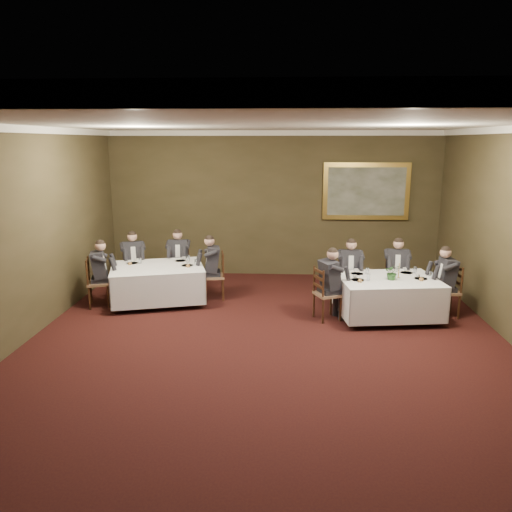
# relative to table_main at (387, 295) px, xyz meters

# --- Properties ---
(ground) EXTENTS (10.00, 10.00, 0.00)m
(ground) POSITION_rel_table_main_xyz_m (-2.21, -1.95, -0.45)
(ground) COLOR black
(ground) RESTS_ON ground
(ceiling) EXTENTS (8.00, 10.00, 0.10)m
(ceiling) POSITION_rel_table_main_xyz_m (-2.21, -1.95, 3.05)
(ceiling) COLOR silver
(ceiling) RESTS_ON back_wall
(back_wall) EXTENTS (8.00, 0.10, 3.50)m
(back_wall) POSITION_rel_table_main_xyz_m (-2.21, 3.05, 1.30)
(back_wall) COLOR #37311B
(back_wall) RESTS_ON ground
(front_wall) EXTENTS (8.00, 0.10, 3.50)m
(front_wall) POSITION_rel_table_main_xyz_m (-2.21, -6.95, 1.30)
(front_wall) COLOR #37311B
(front_wall) RESTS_ON ground
(left_wall) EXTENTS (0.10, 10.00, 3.50)m
(left_wall) POSITION_rel_table_main_xyz_m (-6.21, -1.95, 1.30)
(left_wall) COLOR #37311B
(left_wall) RESTS_ON ground
(crown_molding) EXTENTS (8.00, 10.00, 0.12)m
(crown_molding) POSITION_rel_table_main_xyz_m (-2.21, -1.95, 2.99)
(crown_molding) COLOR white
(crown_molding) RESTS_ON back_wall
(table_main) EXTENTS (1.98, 1.61, 0.67)m
(table_main) POSITION_rel_table_main_xyz_m (0.00, 0.00, 0.00)
(table_main) COLOR #311E0D
(table_main) RESTS_ON ground
(table_second) EXTENTS (2.16, 1.85, 0.67)m
(table_second) POSITION_rel_table_main_xyz_m (-4.53, 0.68, 0.00)
(table_second) COLOR #311E0D
(table_second) RESTS_ON ground
(chair_main_backleft) EXTENTS (0.45, 0.43, 1.00)m
(chair_main_backleft) POSITION_rel_table_main_xyz_m (-0.60, 0.86, -0.17)
(chair_main_backleft) COLOR brown
(chair_main_backleft) RESTS_ON ground
(diner_main_backleft) EXTENTS (0.43, 0.49, 1.35)m
(diner_main_backleft) POSITION_rel_table_main_xyz_m (-0.60, 0.85, 0.06)
(diner_main_backleft) COLOR black
(diner_main_backleft) RESTS_ON chair_main_backleft
(chair_main_backright) EXTENTS (0.48, 0.46, 1.00)m
(chair_main_backright) POSITION_rel_table_main_xyz_m (0.37, 0.99, -0.17)
(chair_main_backright) COLOR brown
(chair_main_backright) RESTS_ON ground
(diner_main_backright) EXTENTS (0.45, 0.52, 1.35)m
(diner_main_backright) POSITION_rel_table_main_xyz_m (0.37, 0.98, 0.06)
(diner_main_backright) COLOR black
(diner_main_backright) RESTS_ON chair_main_backright
(chair_main_endleft) EXTENTS (0.56, 0.57, 1.00)m
(chair_main_endleft) POSITION_rel_table_main_xyz_m (-1.14, -0.15, -0.17)
(chair_main_endleft) COLOR brown
(chair_main_endleft) RESTS_ON ground
(diner_main_endleft) EXTENTS (0.60, 0.55, 1.35)m
(diner_main_endleft) POSITION_rel_table_main_xyz_m (-1.13, -0.15, 0.06)
(diner_main_endleft) COLOR black
(diner_main_endleft) RESTS_ON chair_main_endleft
(chair_main_endright) EXTENTS (0.45, 0.47, 1.00)m
(chair_main_endright) POSITION_rel_table_main_xyz_m (1.14, 0.15, -0.17)
(chair_main_endright) COLOR brown
(chair_main_endright) RESTS_ON ground
(diner_main_endright) EXTENTS (0.51, 0.44, 1.35)m
(diner_main_endright) POSITION_rel_table_main_xyz_m (1.13, 0.15, 0.06)
(diner_main_endright) COLOR black
(diner_main_endright) RESTS_ON chair_main_endright
(chair_sec_backleft) EXTENTS (0.56, 0.55, 1.00)m
(chair_sec_backleft) POSITION_rel_table_main_xyz_m (-5.26, 1.46, -0.17)
(chair_sec_backleft) COLOR brown
(chair_sec_backleft) RESTS_ON ground
(diner_sec_backleft) EXTENTS (0.55, 0.59, 1.35)m
(diner_sec_backleft) POSITION_rel_table_main_xyz_m (-5.26, 1.45, 0.06)
(diner_sec_backleft) COLOR black
(diner_sec_backleft) RESTS_ON chair_sec_backleft
(chair_sec_backright) EXTENTS (0.47, 0.45, 1.00)m
(chair_sec_backright) POSITION_rel_table_main_xyz_m (-4.30, 1.73, -0.17)
(chair_sec_backright) COLOR brown
(chair_sec_backright) RESTS_ON ground
(diner_sec_backright) EXTENTS (0.44, 0.51, 1.35)m
(diner_sec_backright) POSITION_rel_table_main_xyz_m (-4.30, 1.72, 0.06)
(diner_sec_backright) COLOR black
(diner_sec_backright) RESTS_ON chair_sec_backright
(chair_sec_endright) EXTENTS (0.49, 0.50, 1.00)m
(chair_sec_endright) POSITION_rel_table_main_xyz_m (-3.39, 0.99, -0.17)
(chair_sec_endright) COLOR brown
(chair_sec_endright) RESTS_ON ground
(diner_sec_endright) EXTENTS (0.54, 0.47, 1.35)m
(diner_sec_endright) POSITION_rel_table_main_xyz_m (-3.40, 0.99, 0.06)
(diner_sec_endright) COLOR black
(diner_sec_endright) RESTS_ON chair_sec_endright
(chair_sec_endleft) EXTENTS (0.53, 0.54, 1.00)m
(chair_sec_endleft) POSITION_rel_table_main_xyz_m (-5.66, 0.37, -0.17)
(chair_sec_endleft) COLOR brown
(chair_sec_endleft) RESTS_ON ground
(diner_sec_endleft) EXTENTS (0.57, 0.52, 1.35)m
(diner_sec_endleft) POSITION_rel_table_main_xyz_m (-5.65, 0.37, 0.06)
(diner_sec_endleft) COLOR black
(diner_sec_endleft) RESTS_ON chair_sec_endleft
(centerpiece) EXTENTS (0.29, 0.26, 0.30)m
(centerpiece) POSITION_rel_table_main_xyz_m (0.05, -0.08, 0.47)
(centerpiece) COLOR #2D5926
(centerpiece) RESTS_ON table_main
(candlestick) EXTENTS (0.06, 0.06, 0.42)m
(candlestick) POSITION_rel_table_main_xyz_m (0.20, 0.07, 0.47)
(candlestick) COLOR gold
(candlestick) RESTS_ON table_main
(place_setting_table_main) EXTENTS (0.33, 0.31, 0.14)m
(place_setting_table_main) POSITION_rel_table_main_xyz_m (-0.48, 0.34, 0.35)
(place_setting_table_main) COLOR white
(place_setting_table_main) RESTS_ON table_main
(place_setting_table_second) EXTENTS (0.33, 0.31, 0.14)m
(place_setting_table_second) POSITION_rel_table_main_xyz_m (-5.06, 0.95, 0.35)
(place_setting_table_second) COLOR white
(place_setting_table_second) RESTS_ON table_second
(painting) EXTENTS (2.04, 0.09, 1.36)m
(painting) POSITION_rel_table_main_xyz_m (-0.00, 2.99, 1.64)
(painting) COLOR gold
(painting) RESTS_ON back_wall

